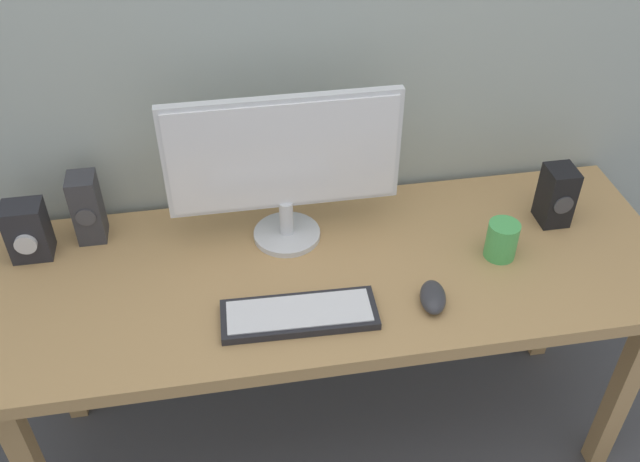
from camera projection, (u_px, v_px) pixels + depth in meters
The scene contains 9 objects.
ground_plane at pixel (329, 433), 2.21m from camera, with size 6.00×6.00×0.00m, color #4C4C51.
desk at pixel (331, 288), 1.80m from camera, with size 1.74×0.62×0.71m.
monitor at pixel (284, 163), 1.71m from camera, with size 0.58×0.17×0.41m.
keyboard_primary at pixel (299, 314), 1.61m from camera, with size 0.36×0.14×0.02m.
mouse at pixel (433, 297), 1.65m from camera, with size 0.06×0.11×0.04m, color #333338.
speaker_right at pixel (556, 195), 1.85m from camera, with size 0.08×0.09×0.17m.
speaker_left at pixel (87, 208), 1.79m from camera, with size 0.07×0.08×0.19m.
audio_controller at pixel (28, 231), 1.75m from camera, with size 0.10×0.09×0.15m.
coffee_mug at pixel (502, 240), 1.76m from camera, with size 0.08×0.08×0.10m, color #4CB259.
Camera 1 is at (-0.25, -1.28, 1.89)m, focal length 39.32 mm.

